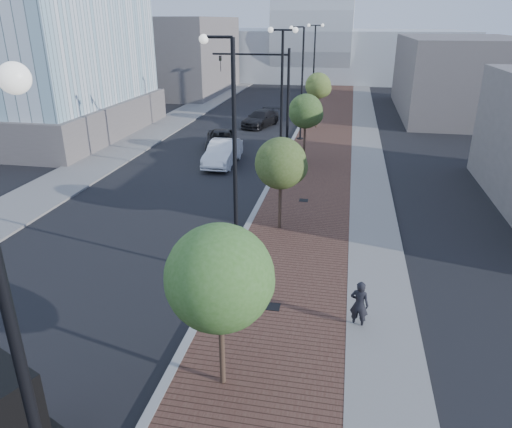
# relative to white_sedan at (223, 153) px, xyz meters

# --- Properties ---
(sidewalk) EXTENTS (7.00, 140.00, 0.12)m
(sidewalk) POSITION_rel_white_sedan_xyz_m (7.55, 14.47, -0.80)
(sidewalk) COLOR #4C2D23
(sidewalk) RESTS_ON ground
(concrete_strip) EXTENTS (2.40, 140.00, 0.13)m
(concrete_strip) POSITION_rel_white_sedan_xyz_m (10.25, 14.47, -0.80)
(concrete_strip) COLOR slate
(concrete_strip) RESTS_ON ground
(curb) EXTENTS (0.30, 140.00, 0.14)m
(curb) POSITION_rel_white_sedan_xyz_m (4.05, 14.47, -0.79)
(curb) COLOR gray
(curb) RESTS_ON ground
(west_sidewalk) EXTENTS (4.00, 140.00, 0.12)m
(west_sidewalk) POSITION_rel_white_sedan_xyz_m (-8.95, 14.47, -0.80)
(west_sidewalk) COLOR slate
(west_sidewalk) RESTS_ON ground
(white_sedan) EXTENTS (1.83, 5.23, 1.72)m
(white_sedan) POSITION_rel_white_sedan_xyz_m (0.00, 0.00, 0.00)
(white_sedan) COLOR white
(white_sedan) RESTS_ON ground
(dark_car_mid) EXTENTS (3.56, 5.66, 1.46)m
(dark_car_mid) POSITION_rel_white_sedan_xyz_m (-1.22, 4.28, -0.13)
(dark_car_mid) COLOR black
(dark_car_mid) RESTS_ON ground
(dark_car_far) EXTENTS (3.52, 5.60, 1.51)m
(dark_car_far) POSITION_rel_white_sedan_xyz_m (0.23, 13.52, -0.11)
(dark_car_far) COLOR black
(dark_car_far) RESTS_ON ground
(pedestrian) EXTENTS (0.72, 0.57, 1.74)m
(pedestrian) POSITION_rel_white_sedan_xyz_m (9.42, -17.96, 0.01)
(pedestrian) COLOR black
(pedestrian) RESTS_ON ground
(streetlight_0) EXTENTS (1.72, 0.56, 9.28)m
(streetlight_0) POSITION_rel_white_sedan_xyz_m (4.65, -27.53, 3.96)
(streetlight_0) COLOR black
(streetlight_0) RESTS_ON ground
(streetlight_1) EXTENTS (1.44, 0.56, 9.21)m
(streetlight_1) POSITION_rel_white_sedan_xyz_m (4.54, -15.53, 3.48)
(streetlight_1) COLOR black
(streetlight_1) RESTS_ON ground
(streetlight_2) EXTENTS (1.72, 0.56, 9.28)m
(streetlight_2) POSITION_rel_white_sedan_xyz_m (4.65, -3.53, 3.96)
(streetlight_2) COLOR black
(streetlight_2) RESTS_ON ground
(streetlight_3) EXTENTS (1.44, 0.56, 9.21)m
(streetlight_3) POSITION_rel_white_sedan_xyz_m (4.54, 8.47, 3.48)
(streetlight_3) COLOR black
(streetlight_3) RESTS_ON ground
(streetlight_4) EXTENTS (1.72, 0.56, 9.28)m
(streetlight_4) POSITION_rel_white_sedan_xyz_m (4.65, 20.47, 3.96)
(streetlight_4) COLOR black
(streetlight_4) RESTS_ON ground
(traffic_mast) EXTENTS (5.09, 0.20, 8.00)m
(traffic_mast) POSITION_rel_white_sedan_xyz_m (3.75, -0.53, 4.12)
(traffic_mast) COLOR black
(traffic_mast) RESTS_ON ground
(tree_0) EXTENTS (2.87, 2.87, 4.93)m
(tree_0) POSITION_rel_white_sedan_xyz_m (5.70, -21.50, 2.63)
(tree_0) COLOR #382619
(tree_0) RESTS_ON ground
(tree_1) EXTENTS (2.49, 2.46, 4.64)m
(tree_1) POSITION_rel_white_sedan_xyz_m (5.70, -10.50, 2.53)
(tree_1) COLOR #382619
(tree_1) RESTS_ON ground
(tree_2) EXTENTS (2.43, 2.39, 4.94)m
(tree_2) POSITION_rel_white_sedan_xyz_m (5.70, 1.50, 2.87)
(tree_2) COLOR #382619
(tree_2) RESTS_ON ground
(tree_3) EXTENTS (2.42, 2.38, 5.19)m
(tree_3) POSITION_rel_white_sedan_xyz_m (5.70, 13.50, 3.12)
(tree_3) COLOR #382619
(tree_3) RESTS_ON ground
(tower_podium) EXTENTS (19.00, 19.00, 3.00)m
(tower_podium) POSITION_rel_white_sedan_xyz_m (-19.95, 6.47, 0.64)
(tower_podium) COLOR #615A57
(tower_podium) RESTS_ON ground
(convention_center) EXTENTS (50.00, 30.00, 50.00)m
(convention_center) POSITION_rel_white_sedan_xyz_m (2.05, 59.47, 5.14)
(convention_center) COLOR #B4BCBF
(convention_center) RESTS_ON ground
(commercial_block_nw) EXTENTS (14.00, 20.00, 10.00)m
(commercial_block_nw) POSITION_rel_white_sedan_xyz_m (-15.95, 34.47, 4.14)
(commercial_block_nw) COLOR slate
(commercial_block_nw) RESTS_ON ground
(commercial_block_ne) EXTENTS (12.00, 22.00, 8.00)m
(commercial_block_ne) POSITION_rel_white_sedan_xyz_m (20.05, 24.47, 3.14)
(commercial_block_ne) COLOR #68615E
(commercial_block_ne) RESTS_ON ground
(utility_cover_1) EXTENTS (0.50, 0.50, 0.02)m
(utility_cover_1) POSITION_rel_white_sedan_xyz_m (6.45, -17.53, -0.73)
(utility_cover_1) COLOR black
(utility_cover_1) RESTS_ON sidewalk
(utility_cover_2) EXTENTS (0.50, 0.50, 0.02)m
(utility_cover_2) POSITION_rel_white_sedan_xyz_m (6.45, -6.53, -0.73)
(utility_cover_2) COLOR black
(utility_cover_2) RESTS_ON sidewalk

